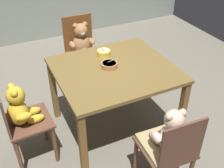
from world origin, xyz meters
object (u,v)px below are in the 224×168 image
(teddy_chair_near_front, at_px, (169,140))
(teddy_chair_near_left, at_px, (21,113))
(porridge_bowl_yellow_far_center, at_px, (104,53))
(dining_table, at_px, (114,77))
(teddy_chair_far_center, at_px, (82,48))
(porridge_bowl_terracotta_center, at_px, (109,65))

(teddy_chair_near_front, xyz_separation_m, teddy_chair_near_left, (-0.95, 0.80, -0.00))
(teddy_chair_near_front, xyz_separation_m, porridge_bowl_yellow_far_center, (-0.04, 1.10, 0.22))
(teddy_chair_near_front, distance_m, porridge_bowl_yellow_far_center, 1.12)
(dining_table, xyz_separation_m, teddy_chair_near_left, (-0.89, -0.03, -0.10))
(dining_table, distance_m, teddy_chair_near_front, 0.84)
(teddy_chair_near_front, bearing_deg, teddy_chair_far_center, 5.40)
(teddy_chair_near_left, relative_size, porridge_bowl_yellow_far_center, 5.89)
(teddy_chair_near_front, xyz_separation_m, porridge_bowl_terracotta_center, (-0.09, 0.87, 0.21))
(teddy_chair_near_left, bearing_deg, teddy_chair_far_center, 41.64)
(teddy_chair_near_left, height_order, teddy_chair_far_center, teddy_chair_far_center)
(teddy_chair_far_center, bearing_deg, teddy_chair_near_front, 3.82)
(teddy_chair_far_center, relative_size, porridge_bowl_terracotta_center, 5.82)
(dining_table, distance_m, teddy_chair_near_left, 0.90)
(dining_table, xyz_separation_m, porridge_bowl_terracotta_center, (-0.03, 0.04, 0.12))
(teddy_chair_near_front, height_order, teddy_chair_near_left, teddy_chair_near_front)
(teddy_chair_near_front, distance_m, teddy_chair_near_left, 1.24)
(dining_table, distance_m, porridge_bowl_terracotta_center, 0.13)
(dining_table, height_order, teddy_chair_far_center, teddy_chair_far_center)
(porridge_bowl_terracotta_center, bearing_deg, teddy_chair_far_center, 88.91)
(teddy_chair_far_center, xyz_separation_m, porridge_bowl_yellow_far_center, (0.03, -0.57, 0.20))
(teddy_chair_near_front, relative_size, teddy_chair_near_left, 1.03)
(porridge_bowl_yellow_far_center, bearing_deg, teddy_chair_far_center, 93.07)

